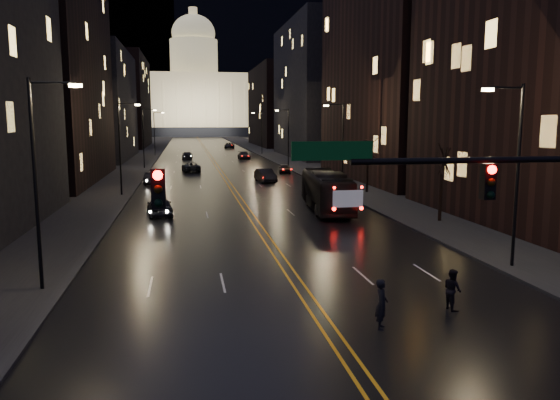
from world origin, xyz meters
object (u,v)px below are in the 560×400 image
bus (326,191)px  pedestrian_a (382,304)px  oncoming_car_b (153,178)px  receding_car_a (265,175)px  pedestrian_b (452,289)px  oncoming_car_a (160,206)px

bus → pedestrian_a: (-4.54, -25.10, -0.69)m
oncoming_car_b → receding_car_a: (12.91, 0.51, 0.06)m
oncoming_car_b → pedestrian_b: (13.74, -44.11, 0.08)m
bus → oncoming_car_a: (-13.23, -0.53, -0.84)m
oncoming_car_a → receding_car_a: receding_car_a is taller
oncoming_car_b → pedestrian_a: (10.34, -45.53, 0.17)m
pedestrian_a → pedestrian_b: pedestrian_a is taller
oncoming_car_b → pedestrian_a: pedestrian_a is taller
oncoming_car_b → pedestrian_a: bearing=108.0°
bus → pedestrian_b: bus is taller
oncoming_car_a → pedestrian_b: 26.13m
oncoming_car_b → pedestrian_b: bearing=112.5°
oncoming_car_a → receding_car_a: size_ratio=0.93×
receding_car_a → pedestrian_b: 44.62m
receding_car_a → pedestrian_a: bearing=-100.2°
bus → pedestrian_b: bearing=-87.4°
oncoming_car_a → oncoming_car_b: (-1.64, 20.95, -0.02)m
oncoming_car_a → pedestrian_b: size_ratio=2.73×
oncoming_car_b → pedestrian_a: size_ratio=2.45×
oncoming_car_b → receding_car_a: receding_car_a is taller
receding_car_a → pedestrian_a: size_ratio=2.65×
receding_car_a → pedestrian_a: pedestrian_a is taller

